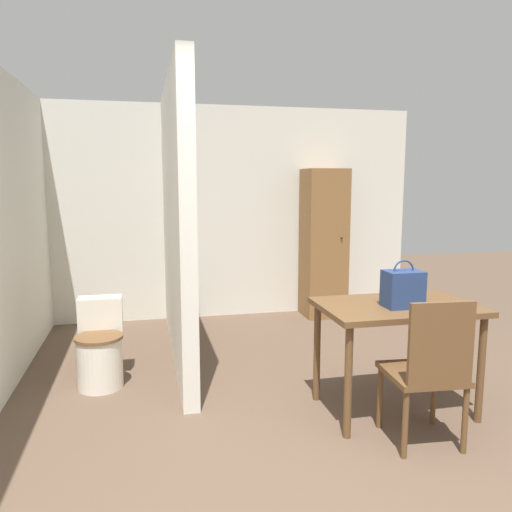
% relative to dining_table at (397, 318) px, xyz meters
% --- Properties ---
extents(wall_back, '(4.81, 0.12, 2.50)m').
position_rel_dining_table_xyz_m(wall_back, '(-0.83, 2.87, 0.57)').
color(wall_back, silver).
rests_on(wall_back, ground_plane).
extents(partition_wall, '(0.12, 2.55, 2.50)m').
position_rel_dining_table_xyz_m(partition_wall, '(-1.41, 1.53, 0.57)').
color(partition_wall, silver).
rests_on(partition_wall, ground_plane).
extents(dining_table, '(1.07, 0.70, 0.78)m').
position_rel_dining_table_xyz_m(dining_table, '(0.00, 0.00, 0.00)').
color(dining_table, brown).
rests_on(dining_table, ground_plane).
extents(wooden_chair, '(0.47, 0.47, 0.94)m').
position_rel_dining_table_xyz_m(wooden_chair, '(-0.05, -0.49, -0.18)').
color(wooden_chair, brown).
rests_on(wooden_chair, ground_plane).
extents(toilet, '(0.37, 0.52, 0.68)m').
position_rel_dining_table_xyz_m(toilet, '(-2.07, 0.94, -0.39)').
color(toilet, silver).
rests_on(toilet, ground_plane).
extents(handbag, '(0.25, 0.18, 0.32)m').
position_rel_dining_table_xyz_m(handbag, '(-0.01, -0.08, 0.22)').
color(handbag, navy).
rests_on(handbag, dining_table).
extents(wooden_cabinet, '(0.48, 0.47, 1.77)m').
position_rel_dining_table_xyz_m(wooden_cabinet, '(0.41, 2.56, 0.20)').
color(wooden_cabinet, brown).
rests_on(wooden_cabinet, ground_plane).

